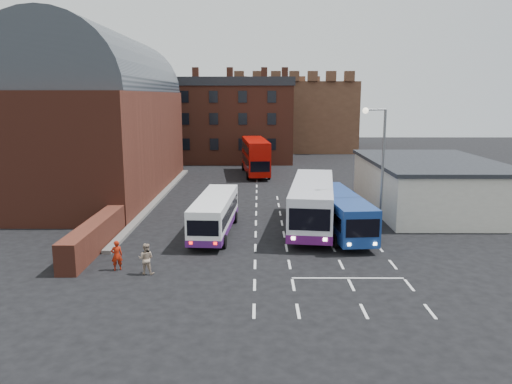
{
  "coord_description": "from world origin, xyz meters",
  "views": [
    {
      "loc": [
        0.2,
        -28.41,
        9.61
      ],
      "look_at": [
        0.0,
        10.0,
        2.2
      ],
      "focal_mm": 35.0,
      "sensor_mm": 36.0,
      "label": 1
    }
  ],
  "objects_px": {
    "bus_red_double": "(255,156)",
    "pedestrian_red": "(117,255)",
    "street_lamp": "(379,160)",
    "pedestrian_beige": "(146,259)",
    "bus_white_inbound": "(312,201)",
    "bus_blue": "(341,211)",
    "bus_white_outbound": "(215,212)"
  },
  "relations": [
    {
      "from": "bus_white_outbound",
      "to": "bus_white_inbound",
      "type": "distance_m",
      "value": 7.25
    },
    {
      "from": "bus_red_double",
      "to": "street_lamp",
      "type": "bearing_deg",
      "value": 101.18
    },
    {
      "from": "bus_white_outbound",
      "to": "bus_blue",
      "type": "relative_size",
      "value": 0.94
    },
    {
      "from": "bus_white_outbound",
      "to": "street_lamp",
      "type": "bearing_deg",
      "value": -1.24
    },
    {
      "from": "pedestrian_red",
      "to": "pedestrian_beige",
      "type": "bearing_deg",
      "value": 138.48
    },
    {
      "from": "bus_red_double",
      "to": "pedestrian_red",
      "type": "xyz_separation_m",
      "value": [
        -7.54,
        -34.34,
        -1.48
      ]
    },
    {
      "from": "bus_red_double",
      "to": "street_lamp",
      "type": "relative_size",
      "value": 1.26
    },
    {
      "from": "bus_blue",
      "to": "pedestrian_beige",
      "type": "xyz_separation_m",
      "value": [
        -11.95,
        -8.2,
        -0.79
      ]
    },
    {
      "from": "street_lamp",
      "to": "pedestrian_red",
      "type": "distance_m",
      "value": 17.94
    },
    {
      "from": "bus_white_inbound",
      "to": "pedestrian_red",
      "type": "distance_m",
      "value": 15.1
    },
    {
      "from": "bus_white_outbound",
      "to": "bus_white_inbound",
      "type": "bearing_deg",
      "value": 16.36
    },
    {
      "from": "bus_white_inbound",
      "to": "pedestrian_beige",
      "type": "height_order",
      "value": "bus_white_inbound"
    },
    {
      "from": "bus_white_outbound",
      "to": "bus_white_inbound",
      "type": "xyz_separation_m",
      "value": [
        7.06,
        1.6,
        0.46
      ]
    },
    {
      "from": "bus_white_inbound",
      "to": "bus_blue",
      "type": "relative_size",
      "value": 1.23
    },
    {
      "from": "bus_white_inbound",
      "to": "bus_white_outbound",
      "type": "bearing_deg",
      "value": 20.43
    },
    {
      "from": "bus_blue",
      "to": "pedestrian_red",
      "type": "height_order",
      "value": "bus_blue"
    },
    {
      "from": "street_lamp",
      "to": "bus_red_double",
      "type": "bearing_deg",
      "value": 107.07
    },
    {
      "from": "street_lamp",
      "to": "pedestrian_red",
      "type": "bearing_deg",
      "value": -157.38
    },
    {
      "from": "bus_blue",
      "to": "bus_red_double",
      "type": "xyz_separation_m",
      "value": [
        -6.19,
        26.75,
        0.67
      ]
    },
    {
      "from": "bus_blue",
      "to": "pedestrian_red",
      "type": "xyz_separation_m",
      "value": [
        -13.73,
        -7.59,
        -0.81
      ]
    },
    {
      "from": "pedestrian_beige",
      "to": "bus_red_double",
      "type": "bearing_deg",
      "value": -94.04
    },
    {
      "from": "bus_red_double",
      "to": "pedestrian_red",
      "type": "distance_m",
      "value": 35.19
    },
    {
      "from": "street_lamp",
      "to": "pedestrian_beige",
      "type": "bearing_deg",
      "value": -152.92
    },
    {
      "from": "bus_red_double",
      "to": "bus_white_inbound",
      "type": "bearing_deg",
      "value": 93.93
    },
    {
      "from": "bus_white_outbound",
      "to": "pedestrian_beige",
      "type": "bearing_deg",
      "value": -106.77
    },
    {
      "from": "pedestrian_red",
      "to": "bus_red_double",
      "type": "bearing_deg",
      "value": -125.0
    },
    {
      "from": "bus_white_inbound",
      "to": "bus_blue",
      "type": "xyz_separation_m",
      "value": [
        1.84,
        -1.64,
        -0.37
      ]
    },
    {
      "from": "bus_white_outbound",
      "to": "bus_red_double",
      "type": "xyz_separation_m",
      "value": [
        2.71,
        26.71,
        0.76
      ]
    },
    {
      "from": "bus_white_outbound",
      "to": "bus_red_double",
      "type": "relative_size",
      "value": 0.89
    },
    {
      "from": "bus_blue",
      "to": "bus_white_outbound",
      "type": "bearing_deg",
      "value": -5.57
    },
    {
      "from": "street_lamp",
      "to": "pedestrian_beige",
      "type": "distance_m",
      "value": 16.63
    },
    {
      "from": "pedestrian_red",
      "to": "bus_white_inbound",
      "type": "bearing_deg",
      "value": -164.8
    }
  ]
}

